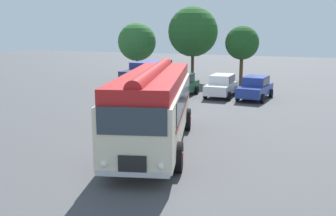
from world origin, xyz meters
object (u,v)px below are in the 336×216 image
(car_near_left, at_px, (180,85))
(box_van, at_px, (148,76))
(vintage_bus, at_px, (154,103))
(car_mid_left, at_px, (222,85))
(car_mid_right, at_px, (255,88))

(car_near_left, relative_size, box_van, 0.73)
(vintage_bus, distance_m, car_mid_left, 13.56)
(box_van, bearing_deg, car_mid_right, 4.70)
(car_mid_left, distance_m, box_van, 5.88)
(car_mid_left, xyz_separation_m, car_mid_right, (2.54, -0.10, 0.00))
(car_near_left, bearing_deg, car_mid_right, 8.40)
(car_near_left, xyz_separation_m, box_van, (-2.82, 0.13, 0.52))
(vintage_bus, bearing_deg, car_mid_left, 93.14)
(vintage_bus, distance_m, car_mid_right, 13.56)
(car_mid_right, bearing_deg, car_mid_left, 177.78)
(car_near_left, height_order, car_mid_left, same)
(box_van, bearing_deg, vintage_bus, -62.77)
(car_mid_right, xyz_separation_m, box_van, (-8.34, -0.69, 0.52))
(car_near_left, relative_size, car_mid_right, 0.98)
(vintage_bus, height_order, car_mid_left, vintage_bus)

